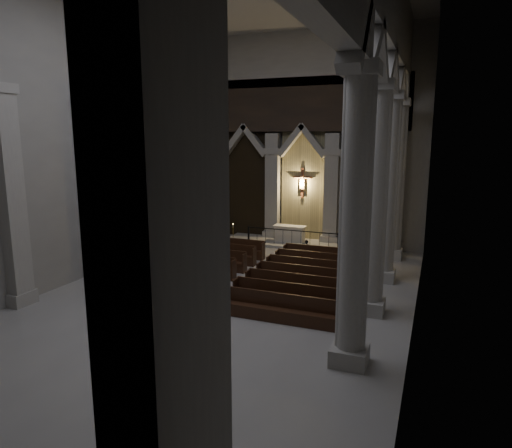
# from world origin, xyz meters

# --- Properties ---
(room) EXTENTS (24.00, 24.10, 12.00)m
(room) POSITION_xyz_m (0.00, 0.00, 7.60)
(room) COLOR #9D9A94
(room) RESTS_ON ground
(sanctuary_wall) EXTENTS (14.00, 0.77, 12.00)m
(sanctuary_wall) POSITION_xyz_m (0.00, 11.54, 6.62)
(sanctuary_wall) COLOR #A7A39C
(sanctuary_wall) RESTS_ON ground
(right_arcade) EXTENTS (1.00, 24.00, 12.00)m
(right_arcade) POSITION_xyz_m (5.50, 1.33, 7.83)
(right_arcade) COLOR #A7A39C
(right_arcade) RESTS_ON ground
(left_pilasters) EXTENTS (0.60, 13.00, 8.03)m
(left_pilasters) POSITION_xyz_m (-6.75, 3.50, 3.91)
(left_pilasters) COLOR #A7A39C
(left_pilasters) RESTS_ON ground
(sanctuary_step) EXTENTS (8.50, 2.60, 0.15)m
(sanctuary_step) POSITION_xyz_m (0.00, 10.60, 0.07)
(sanctuary_step) COLOR #A7A39C
(sanctuary_step) RESTS_ON ground
(altar) EXTENTS (1.86, 0.74, 0.95)m
(altar) POSITION_xyz_m (-0.40, 10.63, 0.63)
(altar) COLOR beige
(altar) RESTS_ON sanctuary_step
(altar_rail) EXTENTS (5.39, 0.09, 1.06)m
(altar_rail) POSITION_xyz_m (-0.00, 9.78, 0.70)
(altar_rail) COLOR black
(altar_rail) RESTS_ON ground
(candle_stand_left) EXTENTS (0.21, 0.21, 1.23)m
(candle_stand_left) POSITION_xyz_m (-3.44, 9.32, 0.33)
(candle_stand_left) COLOR #B39837
(candle_stand_left) RESTS_ON ground
(candle_stand_right) EXTENTS (0.24, 0.24, 1.45)m
(candle_stand_right) POSITION_xyz_m (2.74, 9.38, 0.39)
(candle_stand_right) COLOR #B39837
(candle_stand_right) RESTS_ON ground
(pews) EXTENTS (9.69, 7.66, 0.96)m
(pews) POSITION_xyz_m (-0.00, 3.18, 0.31)
(pews) COLOR black
(pews) RESTS_ON ground
(worshipper) EXTENTS (0.42, 0.29, 1.08)m
(worshipper) POSITION_xyz_m (1.51, 7.42, 0.54)
(worshipper) COLOR black
(worshipper) RESTS_ON ground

